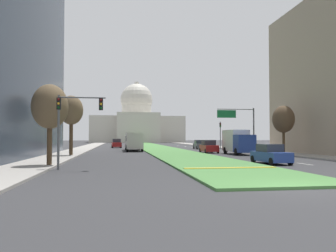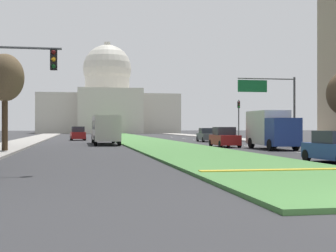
# 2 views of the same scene
# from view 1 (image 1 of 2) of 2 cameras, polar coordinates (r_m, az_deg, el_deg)

# --- Properties ---
(ground_plane) EXTENTS (285.69, 285.69, 0.00)m
(ground_plane) POSITION_cam_1_polar(r_m,az_deg,el_deg) (78.79, -2.90, -3.53)
(ground_plane) COLOR #333335
(grass_median) EXTENTS (7.20, 116.88, 0.14)m
(grass_median) POSITION_cam_1_polar(r_m,az_deg,el_deg) (72.33, -2.40, -3.62)
(grass_median) COLOR #4C8442
(grass_median) RESTS_ON ground_plane
(median_curb_nose) EXTENTS (6.48, 0.50, 0.04)m
(median_curb_nose) POSITION_cam_1_polar(r_m,az_deg,el_deg) (23.49, 10.60, -7.03)
(median_curb_nose) COLOR gold
(median_curb_nose) RESTS_ON grass_median
(lane_dashes_right) EXTENTS (0.16, 62.69, 0.01)m
(lane_dashes_right) POSITION_cam_1_polar(r_m,az_deg,el_deg) (59.78, 6.65, -4.05)
(lane_dashes_right) COLOR silver
(lane_dashes_right) RESTS_ON ground_plane
(sidewalk_left) EXTENTS (4.00, 116.88, 0.15)m
(sidewalk_left) POSITION_cam_1_polar(r_m,az_deg,el_deg) (65.77, -14.25, -3.74)
(sidewalk_left) COLOR #9E9991
(sidewalk_left) RESTS_ON ground_plane
(sidewalk_right) EXTENTS (4.00, 116.88, 0.15)m
(sidewalk_right) POSITION_cam_1_polar(r_m,az_deg,el_deg) (69.00, 10.05, -3.68)
(sidewalk_right) COLOR #9E9991
(sidewalk_right) RESTS_ON ground_plane
(capitol_building) EXTENTS (37.83, 29.15, 25.95)m
(capitol_building) POSITION_cam_1_polar(r_m,az_deg,el_deg) (142.85, -5.38, 0.49)
(capitol_building) COLOR beige
(capitol_building) RESTS_ON ground_plane
(traffic_light_near_left) EXTENTS (3.34, 0.35, 5.20)m
(traffic_light_near_left) POSITION_cam_1_polar(r_m,az_deg,el_deg) (24.22, -16.22, 1.78)
(traffic_light_near_left) COLOR #515456
(traffic_light_near_left) RESTS_ON ground_plane
(traffic_light_far_right) EXTENTS (0.28, 0.35, 5.20)m
(traffic_light_far_right) POSITION_cam_1_polar(r_m,az_deg,el_deg) (64.80, 8.94, -0.94)
(traffic_light_far_right) COLOR #515456
(traffic_light_far_right) RESTS_ON ground_plane
(overhead_guide_sign) EXTENTS (5.64, 0.20, 6.50)m
(overhead_guide_sign) POSITION_cam_1_polar(r_m,az_deg,el_deg) (49.53, 12.19, 0.91)
(overhead_guide_sign) COLOR #515456
(overhead_guide_sign) RESTS_ON ground_plane
(street_tree_left_near) EXTENTS (2.75, 2.75, 6.34)m
(street_tree_left_near) POSITION_cam_1_polar(r_m,az_deg,el_deg) (27.22, -19.54, 3.04)
(street_tree_left_near) COLOR #4C3823
(street_tree_left_near) RESTS_ON ground_plane
(street_tree_left_mid) EXTENTS (2.76, 2.76, 7.17)m
(street_tree_left_mid) POSITION_cam_1_polar(r_m,az_deg,el_deg) (41.02, -16.20, 2.48)
(street_tree_left_mid) COLOR #4C3823
(street_tree_left_mid) RESTS_ON ground_plane
(street_tree_right_mid) EXTENTS (2.79, 2.79, 6.31)m
(street_tree_right_mid) POSITION_cam_1_polar(r_m,az_deg,el_deg) (45.20, 19.13, 1.06)
(street_tree_right_mid) COLOR #4C3823
(street_tree_right_mid) RESTS_ON ground_plane
(sedan_lead_stopped) EXTENTS (2.05, 4.25, 1.68)m
(sedan_lead_stopped) POSITION_cam_1_polar(r_m,az_deg,el_deg) (29.67, 17.13, -4.68)
(sedan_lead_stopped) COLOR navy
(sedan_lead_stopped) RESTS_ON ground_plane
(sedan_midblock) EXTENTS (2.00, 4.26, 1.83)m
(sedan_midblock) POSITION_cam_1_polar(r_m,az_deg,el_deg) (48.23, 6.98, -3.56)
(sedan_midblock) COLOR maroon
(sedan_midblock) RESTS_ON ground_plane
(sedan_distant) EXTENTS (2.03, 4.44, 1.69)m
(sedan_distant) POSITION_cam_1_polar(r_m,az_deg,el_deg) (63.59, 5.40, -3.21)
(sedan_distant) COLOR #4C5156
(sedan_distant) RESTS_ON ground_plane
(sedan_far_horizon) EXTENTS (2.19, 4.28, 1.87)m
(sedan_far_horizon) POSITION_cam_1_polar(r_m,az_deg,el_deg) (70.73, -8.80, -3.00)
(sedan_far_horizon) COLOR maroon
(sedan_far_horizon) RESTS_ON ground_plane
(sedan_very_far) EXTENTS (2.03, 4.41, 1.66)m
(sedan_very_far) POSITION_cam_1_polar(r_m,az_deg,el_deg) (85.14, -6.56, -2.87)
(sedan_very_far) COLOR maroon
(sedan_very_far) RESTS_ON ground_plane
(box_truck_delivery) EXTENTS (2.40, 6.40, 3.20)m
(box_truck_delivery) POSITION_cam_1_polar(r_m,az_deg,el_deg) (44.66, 11.84, -2.61)
(box_truck_delivery) COLOR navy
(box_truck_delivery) RESTS_ON ground_plane
(city_bus) EXTENTS (2.62, 11.00, 2.95)m
(city_bus) POSITION_cam_1_polar(r_m,az_deg,el_deg) (55.46, -5.91, -2.39)
(city_bus) COLOR beige
(city_bus) RESTS_ON ground_plane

